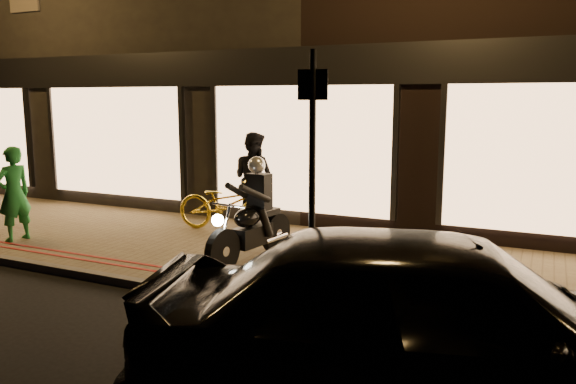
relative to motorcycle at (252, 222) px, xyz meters
The scene contains 11 objects.
ground 1.69m from the motorcycle, 102.29° to the right, with size 90.00×90.00×0.00m, color black.
sidewalk 0.91m from the motorcycle, 122.27° to the left, with size 50.00×4.00×0.12m, color #726447.
kerb_stone 1.62m from the motorcycle, 102.70° to the right, with size 50.00×0.14×0.12m, color #59544C.
red_kerb_lines 1.16m from the motorcycle, 109.07° to the right, with size 50.00×0.26×0.01m.
building_row 8.29m from the motorcycle, 92.47° to the left, with size 48.00×10.11×8.50m.
motorcycle is the anchor object (origin of this frame).
sign_post 2.13m from the motorcycle, 38.64° to the right, with size 0.35×0.10×3.00m.
bicycle_gold 2.08m from the motorcycle, 132.38° to the left, with size 0.67×1.93×1.01m, color yellow.
person_green 4.39m from the motorcycle, behind, with size 0.60×0.39×1.64m, color #207834.
person_dark 2.61m from the motorcycle, 118.05° to the left, with size 0.88×0.68×1.80m, color black.
parked_car 4.46m from the motorcycle, 42.23° to the right, with size 1.92×4.76×1.62m, color black.
Camera 1 is at (4.29, -5.74, 2.57)m, focal length 35.00 mm.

